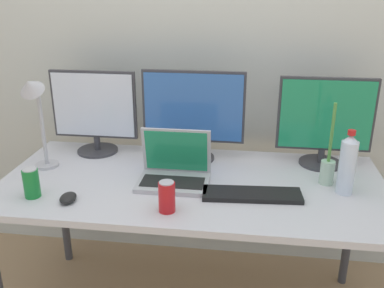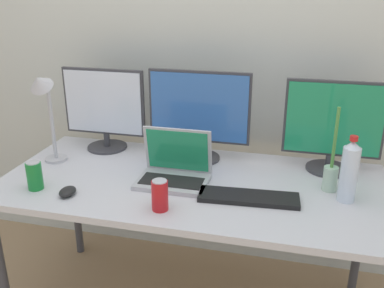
{
  "view_description": "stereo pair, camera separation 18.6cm",
  "coord_description": "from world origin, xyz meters",
  "px_view_note": "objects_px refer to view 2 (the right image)",
  "views": [
    {
      "loc": [
        0.24,
        -1.73,
        1.59
      ],
      "look_at": [
        0.0,
        0.0,
        0.92
      ],
      "focal_mm": 40.0,
      "sensor_mm": 36.0,
      "label": 1
    },
    {
      "loc": [
        0.42,
        -1.69,
        1.59
      ],
      "look_at": [
        0.0,
        0.0,
        0.92
      ],
      "focal_mm": 40.0,
      "sensor_mm": 36.0,
      "label": 2
    }
  ],
  "objects_px": {
    "monitor_right": "(333,125)",
    "work_desk": "(192,193)",
    "monitor_left": "(104,108)",
    "soda_can_by_laptop": "(160,195)",
    "monitor_center": "(199,113)",
    "laptop_silver": "(175,169)",
    "bamboo_vase": "(331,174)",
    "desk_lamp": "(44,101)",
    "keyboard_main": "(249,197)",
    "soda_can_near_keyboard": "(35,176)",
    "water_bottle": "(349,171)",
    "mouse_by_keyboard": "(68,192)"
  },
  "relations": [
    {
      "from": "monitor_center",
      "to": "water_bottle",
      "type": "relative_size",
      "value": 1.78
    },
    {
      "from": "work_desk",
      "to": "mouse_by_keyboard",
      "type": "bearing_deg",
      "value": -151.82
    },
    {
      "from": "monitor_center",
      "to": "mouse_by_keyboard",
      "type": "xyz_separation_m",
      "value": [
        -0.45,
        -0.52,
        -0.23
      ]
    },
    {
      "from": "mouse_by_keyboard",
      "to": "laptop_silver",
      "type": "bearing_deg",
      "value": 28.03
    },
    {
      "from": "soda_can_near_keyboard",
      "to": "monitor_center",
      "type": "bearing_deg",
      "value": 38.96
    },
    {
      "from": "soda_can_near_keyboard",
      "to": "monitor_left",
      "type": "bearing_deg",
      "value": 79.49
    },
    {
      "from": "desk_lamp",
      "to": "bamboo_vase",
      "type": "bearing_deg",
      "value": 1.28
    },
    {
      "from": "mouse_by_keyboard",
      "to": "bamboo_vase",
      "type": "distance_m",
      "value": 1.12
    },
    {
      "from": "work_desk",
      "to": "water_bottle",
      "type": "height_order",
      "value": "water_bottle"
    },
    {
      "from": "monitor_right",
      "to": "soda_can_by_laptop",
      "type": "xyz_separation_m",
      "value": [
        -0.66,
        -0.55,
        -0.16
      ]
    },
    {
      "from": "desk_lamp",
      "to": "mouse_by_keyboard",
      "type": "bearing_deg",
      "value": -49.15
    },
    {
      "from": "keyboard_main",
      "to": "soda_can_near_keyboard",
      "type": "xyz_separation_m",
      "value": [
        -0.91,
        -0.12,
        0.05
      ]
    },
    {
      "from": "laptop_silver",
      "to": "bamboo_vase",
      "type": "bearing_deg",
      "value": 5.94
    },
    {
      "from": "monitor_center",
      "to": "monitor_right",
      "type": "height_order",
      "value": "monitor_center"
    },
    {
      "from": "laptop_silver",
      "to": "monitor_right",
      "type": "bearing_deg",
      "value": 22.95
    },
    {
      "from": "monitor_left",
      "to": "keyboard_main",
      "type": "relative_size",
      "value": 1.07
    },
    {
      "from": "monitor_left",
      "to": "monitor_right",
      "type": "bearing_deg",
      "value": -0.65
    },
    {
      "from": "monitor_right",
      "to": "work_desk",
      "type": "bearing_deg",
      "value": -155.4
    },
    {
      "from": "mouse_by_keyboard",
      "to": "keyboard_main",
      "type": "bearing_deg",
      "value": 7.59
    },
    {
      "from": "work_desk",
      "to": "laptop_silver",
      "type": "height_order",
      "value": "laptop_silver"
    },
    {
      "from": "keyboard_main",
      "to": "desk_lamp",
      "type": "distance_m",
      "value": 1.05
    },
    {
      "from": "mouse_by_keyboard",
      "to": "monitor_center",
      "type": "bearing_deg",
      "value": 45.7
    },
    {
      "from": "desk_lamp",
      "to": "work_desk",
      "type": "bearing_deg",
      "value": -2.25
    },
    {
      "from": "water_bottle",
      "to": "desk_lamp",
      "type": "xyz_separation_m",
      "value": [
        -1.38,
        0.05,
        0.19
      ]
    },
    {
      "from": "laptop_silver",
      "to": "desk_lamp",
      "type": "distance_m",
      "value": 0.7
    },
    {
      "from": "monitor_left",
      "to": "desk_lamp",
      "type": "relative_size",
      "value": 0.94
    },
    {
      "from": "bamboo_vase",
      "to": "desk_lamp",
      "type": "relative_size",
      "value": 0.79
    },
    {
      "from": "monitor_center",
      "to": "desk_lamp",
      "type": "height_order",
      "value": "desk_lamp"
    },
    {
      "from": "soda_can_by_laptop",
      "to": "monitor_center",
      "type": "bearing_deg",
      "value": 86.58
    },
    {
      "from": "work_desk",
      "to": "soda_can_by_laptop",
      "type": "height_order",
      "value": "soda_can_by_laptop"
    },
    {
      "from": "keyboard_main",
      "to": "soda_can_near_keyboard",
      "type": "height_order",
      "value": "soda_can_near_keyboard"
    },
    {
      "from": "monitor_left",
      "to": "monitor_right",
      "type": "relative_size",
      "value": 0.98
    },
    {
      "from": "monitor_center",
      "to": "soda_can_by_laptop",
      "type": "relative_size",
      "value": 3.99
    },
    {
      "from": "bamboo_vase",
      "to": "soda_can_near_keyboard",
      "type": "bearing_deg",
      "value": -166.7
    },
    {
      "from": "monitor_left",
      "to": "laptop_silver",
      "type": "height_order",
      "value": "monitor_left"
    },
    {
      "from": "keyboard_main",
      "to": "mouse_by_keyboard",
      "type": "bearing_deg",
      "value": -173.06
    },
    {
      "from": "monitor_right",
      "to": "mouse_by_keyboard",
      "type": "height_order",
      "value": "monitor_right"
    },
    {
      "from": "soda_can_by_laptop",
      "to": "bamboo_vase",
      "type": "xyz_separation_m",
      "value": [
        0.66,
        0.34,
        0.01
      ]
    },
    {
      "from": "soda_can_near_keyboard",
      "to": "bamboo_vase",
      "type": "relative_size",
      "value": 0.34
    },
    {
      "from": "monitor_left",
      "to": "soda_can_by_laptop",
      "type": "relative_size",
      "value": 3.5
    },
    {
      "from": "water_bottle",
      "to": "monitor_left",
      "type": "bearing_deg",
      "value": 165.51
    },
    {
      "from": "monitor_center",
      "to": "bamboo_vase",
      "type": "height_order",
      "value": "monitor_center"
    },
    {
      "from": "monitor_center",
      "to": "mouse_by_keyboard",
      "type": "bearing_deg",
      "value": -130.98
    },
    {
      "from": "monitor_right",
      "to": "laptop_silver",
      "type": "xyz_separation_m",
      "value": [
        -0.68,
        -0.29,
        -0.17
      ]
    },
    {
      "from": "monitor_center",
      "to": "mouse_by_keyboard",
      "type": "height_order",
      "value": "monitor_center"
    },
    {
      "from": "monitor_left",
      "to": "mouse_by_keyboard",
      "type": "height_order",
      "value": "monitor_left"
    },
    {
      "from": "monitor_left",
      "to": "monitor_right",
      "type": "distance_m",
      "value": 1.15
    },
    {
      "from": "monitor_center",
      "to": "monitor_right",
      "type": "xyz_separation_m",
      "value": [
        0.63,
        0.01,
        -0.02
      ]
    },
    {
      "from": "laptop_silver",
      "to": "monitor_left",
      "type": "bearing_deg",
      "value": 147.2
    },
    {
      "from": "bamboo_vase",
      "to": "desk_lamp",
      "type": "height_order",
      "value": "desk_lamp"
    }
  ]
}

